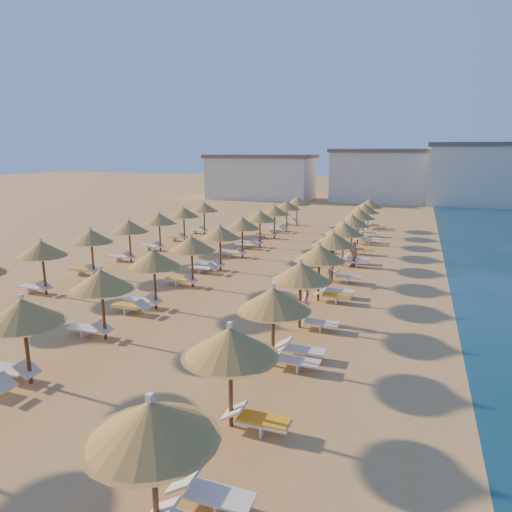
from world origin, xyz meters
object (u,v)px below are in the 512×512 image
at_px(beachgoer_c, 354,254).
at_px(beachgoer_b, 328,266).
at_px(parasol_row_east, 333,240).
at_px(beachgoer_a, 306,303).
at_px(parasol_row_west, 220,233).

distance_m(beachgoer_c, beachgoer_b, 4.18).
relative_size(parasol_row_east, beachgoer_a, 24.29).
height_order(parasol_row_west, beachgoer_a, parasol_row_west).
height_order(beachgoer_a, beachgoer_c, beachgoer_a).
xyz_separation_m(parasol_row_west, beachgoer_c, (7.41, 3.69, -1.54)).
distance_m(parasol_row_west, beachgoer_c, 8.42).
height_order(beachgoer_c, beachgoer_b, beachgoer_b).
distance_m(beachgoer_a, beachgoer_b, 6.13).
bearing_deg(parasol_row_west, beachgoer_a, -43.86).
relative_size(beachgoer_a, beachgoer_c, 1.04).
bearing_deg(beachgoer_b, parasol_row_west, -123.08).
height_order(parasol_row_east, beachgoer_c, parasol_row_east).
xyz_separation_m(parasol_row_east, beachgoer_c, (0.69, 3.69, -1.54)).
distance_m(parasol_row_west, beachgoer_a, 9.54).
bearing_deg(parasol_row_east, beachgoer_b, -111.10).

